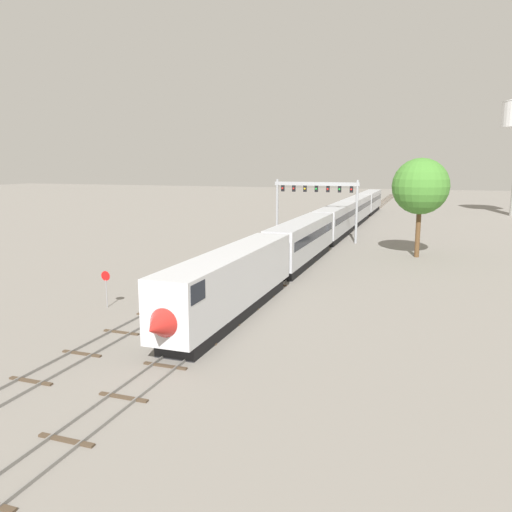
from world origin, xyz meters
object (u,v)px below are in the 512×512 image
stop_sign (106,284)px  trackside_tree_left (421,187)px  passenger_train (337,220)px  signal_gantry (316,196)px

stop_sign → trackside_tree_left: 37.96m
stop_sign → trackside_tree_left: trackside_tree_left is taller
passenger_train → signal_gantry: 6.37m
signal_gantry → trackside_tree_left: bearing=-30.3°
signal_gantry → trackside_tree_left: trackside_tree_left is taller
passenger_train → trackside_tree_left: bearing=-47.1°
passenger_train → trackside_tree_left: trackside_tree_left is taller
passenger_train → trackside_tree_left: (11.91, -12.83, 5.73)m
passenger_train → signal_gantry: signal_gantry is taller
passenger_train → signal_gantry: (-2.25, -4.55, 3.86)m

